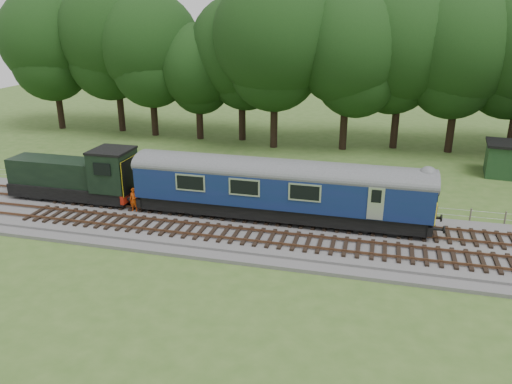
# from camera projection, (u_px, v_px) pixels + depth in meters

# --- Properties ---
(ground) EXTENTS (120.00, 120.00, 0.00)m
(ground) POSITION_uv_depth(u_px,v_px,m) (300.00, 236.00, 29.56)
(ground) COLOR #3D5F23
(ground) RESTS_ON ground
(ballast) EXTENTS (70.00, 7.00, 0.35)m
(ballast) POSITION_uv_depth(u_px,v_px,m) (300.00, 233.00, 29.50)
(ballast) COLOR #4C4C4F
(ballast) RESTS_ON ground
(track_north) EXTENTS (67.20, 2.40, 0.21)m
(track_north) POSITION_uv_depth(u_px,v_px,m) (304.00, 220.00, 30.69)
(track_north) COLOR black
(track_north) RESTS_ON ballast
(track_south) EXTENTS (67.20, 2.40, 0.21)m
(track_south) POSITION_uv_depth(u_px,v_px,m) (295.00, 241.00, 27.96)
(track_south) COLOR black
(track_south) RESTS_ON ballast
(fence) EXTENTS (64.00, 0.12, 1.00)m
(fence) POSITION_uv_depth(u_px,v_px,m) (311.00, 208.00, 33.66)
(fence) COLOR #6B6054
(fence) RESTS_ON ground
(tree_line) EXTENTS (70.00, 8.00, 18.00)m
(tree_line) POSITION_uv_depth(u_px,v_px,m) (337.00, 145.00, 49.59)
(tree_line) COLOR black
(tree_line) RESTS_ON ground
(dmu_railcar) EXTENTS (18.05, 2.86, 3.88)m
(dmu_railcar) POSITION_uv_depth(u_px,v_px,m) (279.00, 185.00, 30.32)
(dmu_railcar) COLOR black
(dmu_railcar) RESTS_ON ground
(shunter_loco) EXTENTS (8.92, 2.60, 3.38)m
(shunter_loco) POSITION_uv_depth(u_px,v_px,m) (78.00, 177.00, 33.79)
(shunter_loco) COLOR black
(shunter_loco) RESTS_ON ground
(worker) EXTENTS (0.61, 0.43, 1.57)m
(worker) POSITION_uv_depth(u_px,v_px,m) (134.00, 200.00, 32.05)
(worker) COLOR #E3490B
(worker) RESTS_ON ballast
(shed) EXTENTS (3.69, 3.69, 2.73)m
(shed) POSITION_uv_depth(u_px,v_px,m) (507.00, 159.00, 39.95)
(shed) COLOR #1A3A1C
(shed) RESTS_ON ground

